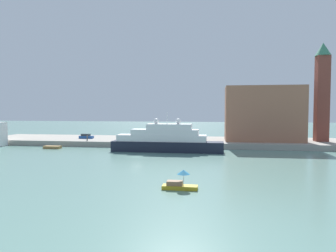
# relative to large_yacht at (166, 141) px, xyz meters

# --- Properties ---
(ground) EXTENTS (400.00, 400.00, 0.00)m
(ground) POSITION_rel_large_yacht_xyz_m (-5.06, -9.40, -2.80)
(ground) COLOR slate
(quay_dock) EXTENTS (110.00, 21.85, 1.52)m
(quay_dock) POSITION_rel_large_yacht_xyz_m (-5.06, 17.53, -2.04)
(quay_dock) COLOR gray
(quay_dock) RESTS_ON ground
(large_yacht) EXTENTS (27.93, 4.61, 9.97)m
(large_yacht) POSITION_rel_large_yacht_xyz_m (0.00, 0.00, 0.00)
(large_yacht) COLOR black
(large_yacht) RESTS_ON ground
(small_motorboat) EXTENTS (4.72, 1.71, 2.63)m
(small_motorboat) POSITION_rel_large_yacht_xyz_m (7.57, -36.06, -1.91)
(small_motorboat) COLOR #B7991E
(small_motorboat) RESTS_ON ground
(work_barge) EXTENTS (4.50, 1.97, 0.72)m
(work_barge) POSITION_rel_large_yacht_xyz_m (-31.40, 1.65, -2.44)
(work_barge) COLOR olive
(work_barge) RESTS_ON ground
(harbor_building) EXTENTS (21.66, 10.72, 15.72)m
(harbor_building) POSITION_rel_large_yacht_xyz_m (26.04, 16.11, 6.58)
(harbor_building) COLOR #9E664C
(harbor_building) RESTS_ON quay_dock
(bell_tower) EXTENTS (4.37, 4.37, 27.84)m
(bell_tower) POSITION_rel_large_yacht_xyz_m (42.17, 17.15, 13.65)
(bell_tower) COLOR brown
(bell_tower) RESTS_ON quay_dock
(parked_car) EXTENTS (4.32, 1.74, 1.45)m
(parked_car) POSITION_rel_large_yacht_xyz_m (-27.67, 15.47, -0.66)
(parked_car) COLOR #1E4C99
(parked_car) RESTS_ON quay_dock
(person_figure) EXTENTS (0.36, 0.36, 1.57)m
(person_figure) POSITION_rel_large_yacht_xyz_m (-24.29, 8.35, -0.55)
(person_figure) COLOR #4C4C4C
(person_figure) RESTS_ON quay_dock
(mooring_bollard) EXTENTS (0.47, 0.47, 0.73)m
(mooring_bollard) POSITION_rel_large_yacht_xyz_m (0.41, 8.15, -0.91)
(mooring_bollard) COLOR black
(mooring_bollard) RESTS_ON quay_dock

